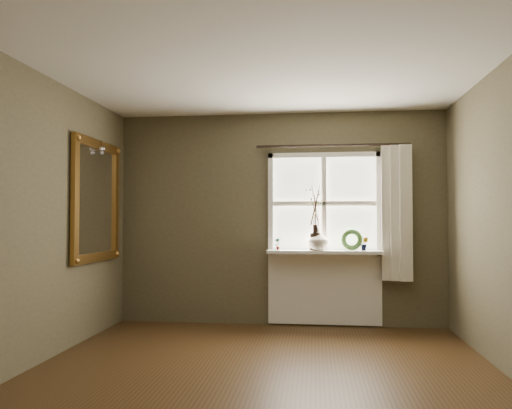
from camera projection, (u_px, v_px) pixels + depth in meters
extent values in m
plane|color=#3B2612|center=(259.00, 385.00, 3.86)|extent=(4.50, 4.50, 0.00)
plane|color=silver|center=(259.00, 53.00, 3.94)|extent=(4.50, 4.50, 0.00)
cube|color=brown|center=(279.00, 218.00, 6.18)|extent=(4.00, 0.10, 2.60)
cube|color=brown|center=(14.00, 218.00, 4.14)|extent=(0.10, 4.50, 2.60)
cube|color=brown|center=(179.00, 213.00, 1.62)|extent=(4.00, 0.10, 2.60)
cube|color=white|center=(324.00, 252.00, 6.03)|extent=(1.36, 0.06, 0.06)
cube|color=white|center=(324.00, 155.00, 6.06)|extent=(1.36, 0.06, 0.06)
cube|color=white|center=(271.00, 204.00, 6.12)|extent=(0.06, 0.06, 1.24)
cube|color=white|center=(379.00, 203.00, 5.97)|extent=(0.06, 0.06, 1.24)
cube|color=white|center=(324.00, 204.00, 6.05)|extent=(1.24, 0.05, 0.04)
cube|color=white|center=(324.00, 204.00, 6.05)|extent=(0.04, 0.05, 1.12)
cube|color=white|center=(297.00, 180.00, 6.12)|extent=(0.59, 0.01, 0.53)
cube|color=white|center=(351.00, 179.00, 6.04)|extent=(0.59, 0.01, 0.53)
cube|color=white|center=(297.00, 228.00, 6.10)|extent=(0.59, 0.01, 0.53)
cube|color=white|center=(351.00, 228.00, 6.02)|extent=(0.59, 0.01, 0.53)
cube|color=white|center=(324.00, 252.00, 5.93)|extent=(1.36, 0.26, 0.04)
cube|color=white|center=(324.00, 288.00, 6.02)|extent=(1.36, 0.04, 0.88)
cylinder|color=black|center=(315.00, 241.00, 5.94)|extent=(0.16, 0.16, 0.21)
imported|color=silver|center=(318.00, 239.00, 5.94)|extent=(0.30, 0.30, 0.26)
torus|color=#2C4920|center=(352.00, 242.00, 5.93)|extent=(0.27, 0.16, 0.26)
imported|color=#2C4920|center=(277.00, 244.00, 6.00)|extent=(0.08, 0.06, 0.15)
imported|color=#2C4920|center=(365.00, 244.00, 5.88)|extent=(0.10, 0.09, 0.16)
cube|color=beige|center=(396.00, 213.00, 5.85)|extent=(0.36, 0.12, 1.59)
cylinder|color=black|center=(332.00, 145.00, 6.01)|extent=(1.84, 0.03, 0.03)
cube|color=white|center=(96.00, 201.00, 5.52)|extent=(0.02, 0.93, 1.15)
cube|color=olive|center=(98.00, 145.00, 5.54)|extent=(0.05, 1.13, 0.10)
cube|color=olive|center=(97.00, 257.00, 5.50)|extent=(0.05, 1.13, 0.10)
cube|color=olive|center=(75.00, 199.00, 5.01)|extent=(0.05, 0.10, 1.15)
cube|color=olive|center=(116.00, 202.00, 6.03)|extent=(0.05, 0.10, 1.15)
sphere|color=silver|center=(101.00, 149.00, 5.50)|extent=(0.04, 0.04, 0.04)
sphere|color=silver|center=(102.00, 153.00, 5.53)|extent=(0.04, 0.04, 0.04)
sphere|color=silver|center=(103.00, 149.00, 5.56)|extent=(0.04, 0.04, 0.04)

